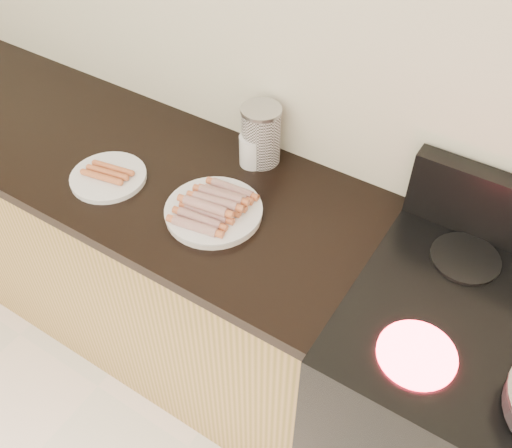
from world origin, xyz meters
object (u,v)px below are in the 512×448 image
Objects in this scene: stove at (463,425)px; canister at (261,135)px; main_plate at (214,212)px; mug at (252,150)px; side_plate at (108,177)px.

canister reaches higher than stove.
main_plate is 1.44× the size of canister.
main_plate is at bearing -82.57° from mug.
main_plate is 1.19× the size of side_plate.
stove is at bearing 2.64° from main_plate.
mug is (-0.86, 0.22, 0.49)m from stove.
mug is at bearing 97.43° from main_plate.
canister is (-0.02, 0.28, 0.09)m from main_plate.
side_plate is 2.26× the size of mug.
mug reaches higher than stove.
stove is 0.94m from main_plate.
side_plate is at bearing -172.69° from main_plate.
main_plate reaches higher than side_plate.
side_plate is 1.21× the size of canister.
side_plate is (-0.36, -0.05, -0.00)m from main_plate.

